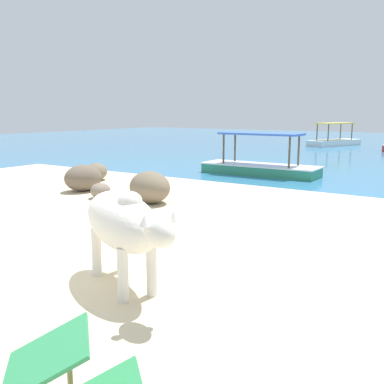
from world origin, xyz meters
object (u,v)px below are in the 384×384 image
(boat_white, at_px, (334,141))
(boat_green, at_px, (260,166))
(cow, at_px, (123,222))
(deck_chair_near, at_px, (78,381))

(boat_white, bearing_deg, boat_green, 27.32)
(cow, distance_m, boat_white, 22.70)
(deck_chair_near, height_order, boat_green, boat_green)
(deck_chair_near, relative_size, boat_green, 0.25)
(boat_green, height_order, boat_white, same)
(cow, relative_size, deck_chair_near, 2.08)
(deck_chair_near, bearing_deg, cow, 77.56)
(cow, distance_m, boat_green, 9.40)
(cow, height_order, boat_white, boat_white)
(deck_chair_near, distance_m, boat_green, 11.60)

